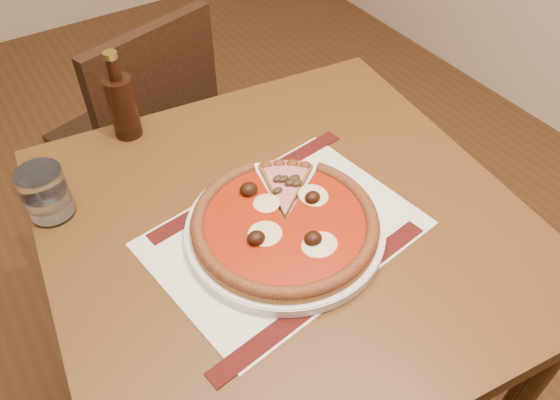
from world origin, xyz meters
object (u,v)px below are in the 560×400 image
object	(u,v)px
chair_far	(145,129)
plate	(285,230)
table	(286,256)
pizza	(285,222)
water_glass	(45,193)
bottle	(122,104)

from	to	relation	value
chair_far	plate	distance (m)	0.83
table	chair_far	xyz separation A→B (m)	(-0.00, 0.74, -0.18)
table	plate	world-z (taller)	plate
plate	pizza	distance (m)	0.02
pizza	water_glass	xyz separation A→B (m)	(-0.31, 0.26, 0.02)
water_glass	chair_far	bearing A→B (deg)	56.80
table	bottle	xyz separation A→B (m)	(-0.14, 0.37, 0.17)
bottle	table	bearing A→B (deg)	-69.50
chair_far	bottle	size ratio (longest dim) A/B	4.37
chair_far	plate	xyz separation A→B (m)	(-0.02, -0.77, 0.30)
plate	bottle	bearing A→B (deg)	106.48
pizza	bottle	size ratio (longest dim) A/B	1.68
chair_far	table	bearing A→B (deg)	74.48
pizza	water_glass	size ratio (longest dim) A/B	3.31
pizza	chair_far	bearing A→B (deg)	88.73
table	water_glass	world-z (taller)	water_glass
table	pizza	world-z (taller)	pizza
table	chair_far	distance (m)	0.76
table	water_glass	distance (m)	0.44
bottle	chair_far	bearing A→B (deg)	69.82
table	plate	xyz separation A→B (m)	(-0.02, -0.03, 0.11)
table	chair_far	size ratio (longest dim) A/B	1.09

